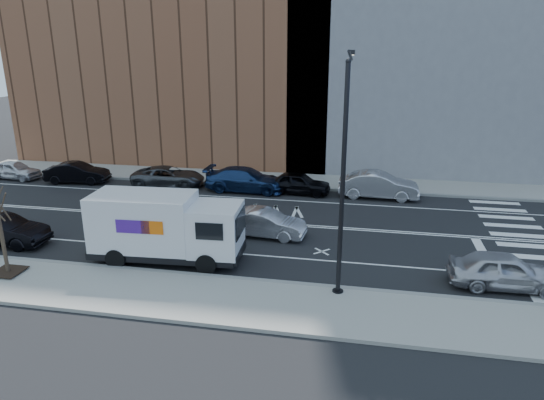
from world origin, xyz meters
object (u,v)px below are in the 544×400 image
at_px(far_parked_a, 15,170).
at_px(far_parked_b, 77,173).
at_px(near_parked_front, 505,270).
at_px(fedex_van, 165,227).
at_px(driving_sedan, 265,223).

height_order(far_parked_a, far_parked_b, far_parked_b).
bearing_deg(far_parked_b, near_parked_front, -120.15).
xyz_separation_m(far_parked_a, near_parked_front, (31.13, -11.23, 0.08)).
xyz_separation_m(fedex_van, far_parked_b, (-11.44, 11.22, -0.92)).
distance_m(fedex_van, driving_sedan, 5.44).
height_order(fedex_van, far_parked_a, fedex_van).
bearing_deg(fedex_van, driving_sedan, 41.55).
xyz_separation_m(fedex_van, far_parked_a, (-16.60, 11.34, -0.98)).
relative_size(far_parked_a, far_parked_b, 0.88).
height_order(far_parked_a, driving_sedan, driving_sedan).
relative_size(fedex_van, near_parked_front, 1.59).
distance_m(fedex_van, near_parked_front, 14.56).
distance_m(far_parked_b, near_parked_front, 28.24).
bearing_deg(driving_sedan, far_parked_a, 74.60).
distance_m(fedex_van, far_parked_a, 20.13).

